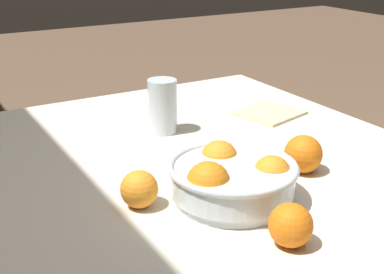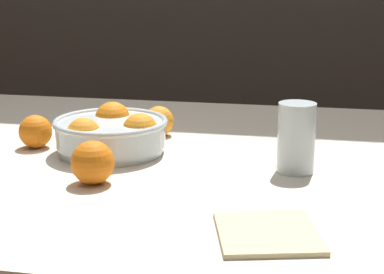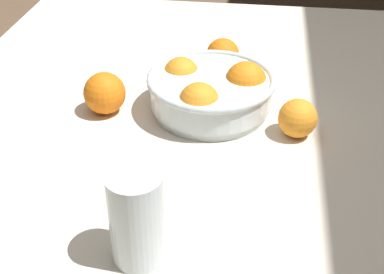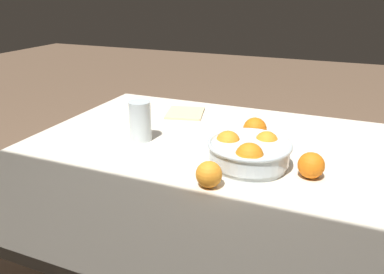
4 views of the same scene
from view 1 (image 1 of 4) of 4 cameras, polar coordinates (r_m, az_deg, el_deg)
name	(u,v)px [view 1 (image 1 of 4)]	position (r m, az deg, el deg)	size (l,w,h in m)	color
dining_table	(208,210)	(1.10, 1.73, -7.81)	(1.35, 1.10, 0.71)	beige
fruit_bowl	(232,178)	(0.99, 4.34, -4.43)	(0.24, 0.24, 0.10)	silver
juice_glass	(163,108)	(1.32, -3.16, 3.07)	(0.07, 0.07, 0.13)	#F4A314
orange_loose_near_bowl	(291,225)	(0.87, 10.47, -9.24)	(0.07, 0.07, 0.07)	orange
orange_loose_front	(139,189)	(0.97, -5.65, -5.57)	(0.07, 0.07, 0.07)	orange
orange_loose_aside	(303,154)	(1.13, 11.78, -1.78)	(0.08, 0.08, 0.08)	orange
napkin	(269,113)	(1.48, 8.25, 2.54)	(0.14, 0.16, 0.01)	beige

